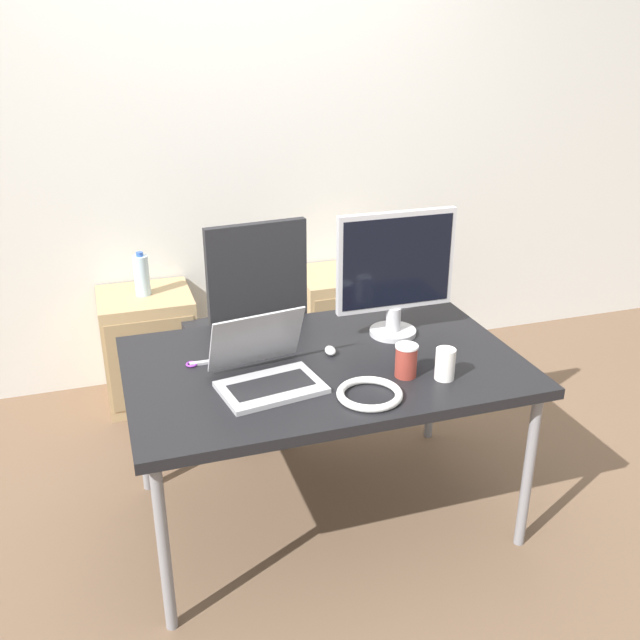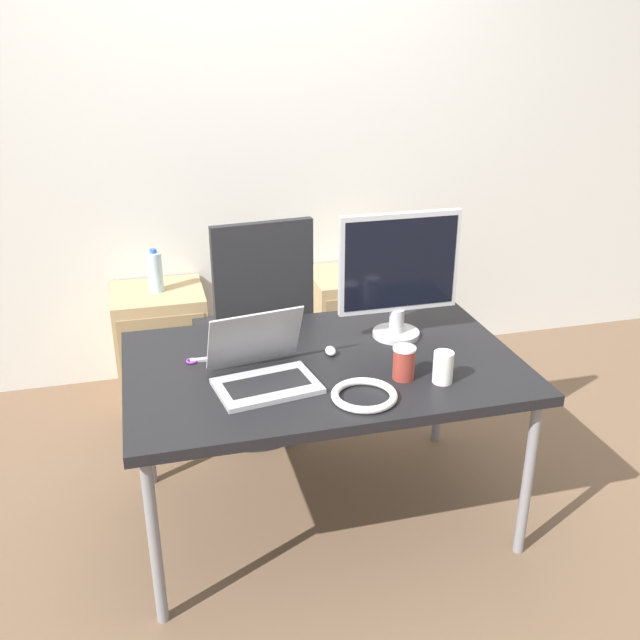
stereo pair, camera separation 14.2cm
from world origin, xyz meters
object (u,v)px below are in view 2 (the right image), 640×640
object	(u,v)px
office_chair	(255,351)
water_bottle	(155,272)
mouse	(331,351)
cable_coil	(364,395)
monitor	(399,273)
cabinet_left	(162,343)
cabinet_right	(352,323)
coffee_cup_white	(443,367)
laptop_center	(263,369)
coffee_cup_brown	(404,363)

from	to	relation	value
office_chair	water_bottle	bearing A→B (deg)	130.12
mouse	cable_coil	bearing A→B (deg)	-86.74
monitor	office_chair	bearing A→B (deg)	130.49
cabinet_left	cable_coil	size ratio (longest dim) A/B	2.61
monitor	cable_coil	distance (m)	0.59
cabinet_right	cable_coil	world-z (taller)	cable_coil
mouse	water_bottle	bearing A→B (deg)	117.38
cabinet_right	cabinet_left	bearing A→B (deg)	180.00
monitor	cable_coil	size ratio (longest dim) A/B	2.25
monitor	coffee_cup_white	distance (m)	0.46
water_bottle	monitor	world-z (taller)	monitor
water_bottle	cable_coil	xyz separation A→B (m)	(0.63, -1.52, 0.02)
office_chair	coffee_cup_white	size ratio (longest dim) A/B	9.58
cabinet_left	laptop_center	world-z (taller)	laptop_center
water_bottle	coffee_cup_white	world-z (taller)	coffee_cup_white
office_chair	monitor	xyz separation A→B (m)	(0.49, -0.57, 0.55)
cabinet_right	laptop_center	bearing A→B (deg)	-119.40
mouse	cable_coil	world-z (taller)	mouse
water_bottle	coffee_cup_brown	distance (m)	1.63
office_chair	laptop_center	distance (m)	0.89
laptop_center	coffee_cup_white	distance (m)	0.63
monitor	coffee_cup_white	bearing A→B (deg)	-86.93
coffee_cup_brown	cable_coil	distance (m)	0.21
cabinet_right	coffee_cup_white	world-z (taller)	coffee_cup_white
office_chair	mouse	bearing A→B (deg)	-74.59
cabinet_right	water_bottle	size ratio (longest dim) A/B	2.62
cable_coil	cabinet_left	bearing A→B (deg)	112.35
cabinet_right	coffee_cup_brown	distance (m)	1.51
laptop_center	monitor	size ratio (longest dim) A/B	0.75
monitor	mouse	distance (m)	0.41
coffee_cup_brown	cabinet_left	bearing A→B (deg)	119.64
cabinet_right	monitor	world-z (taller)	monitor
water_bottle	laptop_center	bearing A→B (deg)	-76.46
mouse	cable_coil	distance (m)	0.36
mouse	coffee_cup_white	world-z (taller)	coffee_cup_white
laptop_center	mouse	bearing A→B (deg)	26.91
monitor	mouse	world-z (taller)	monitor
laptop_center	coffee_cup_brown	distance (m)	0.50
mouse	coffee_cup_white	bearing A→B (deg)	-43.76
office_chair	cabinet_right	distance (m)	0.82
monitor	cabinet_left	bearing A→B (deg)	130.37
monitor	coffee_cup_brown	xyz separation A→B (m)	(-0.10, -0.35, -0.21)
cabinet_left	water_bottle	bearing A→B (deg)	90.00
office_chair	coffee_cup_brown	world-z (taller)	office_chair
cabinet_right	laptop_center	xyz separation A→B (m)	(-0.74, -1.31, 0.46)
cabinet_left	coffee_cup_brown	xyz separation A→B (m)	(0.81, -1.42, 0.47)
mouse	coffee_cup_white	distance (m)	0.45
cabinet_right	laptop_center	distance (m)	1.58
monitor	cabinet_right	bearing A→B (deg)	82.06
coffee_cup_brown	cable_coil	world-z (taller)	coffee_cup_brown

